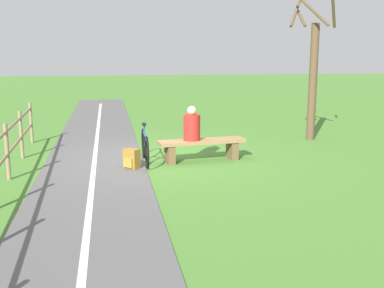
% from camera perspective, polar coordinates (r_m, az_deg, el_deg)
% --- Properties ---
extents(ground_plane, '(80.00, 80.00, 0.00)m').
position_cam_1_polar(ground_plane, '(10.63, -4.16, -1.89)').
color(ground_plane, '#477A2D').
extents(paved_path, '(2.91, 36.04, 0.02)m').
position_cam_1_polar(paved_path, '(6.77, -12.74, -9.81)').
color(paved_path, '#565454').
rests_on(paved_path, ground_plane).
extents(path_centre_line, '(0.77, 32.00, 0.00)m').
position_cam_1_polar(path_centre_line, '(6.77, -12.75, -9.73)').
color(path_centre_line, silver).
rests_on(path_centre_line, paved_path).
extents(bench, '(2.02, 0.72, 0.49)m').
position_cam_1_polar(bench, '(10.38, 1.21, -0.24)').
color(bench, '#937047').
rests_on(bench, ground_plane).
extents(person_seated, '(0.42, 0.42, 0.76)m').
position_cam_1_polar(person_seated, '(10.23, -0.02, 2.24)').
color(person_seated, '#B2231E').
rests_on(person_seated, bench).
extents(bicycle, '(0.08, 1.72, 0.87)m').
position_cam_1_polar(bicycle, '(10.25, -5.81, -0.32)').
color(bicycle, black).
rests_on(bicycle, ground_plane).
extents(backpack, '(0.37, 0.37, 0.43)m').
position_cam_1_polar(backpack, '(9.78, -7.47, -1.86)').
color(backpack, olive).
rests_on(backpack, ground_plane).
extents(tree_near_bench, '(1.43, 1.50, 4.19)m').
position_cam_1_polar(tree_near_bench, '(13.20, 14.64, 8.69)').
color(tree_near_bench, brown).
rests_on(tree_near_bench, ground_plane).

